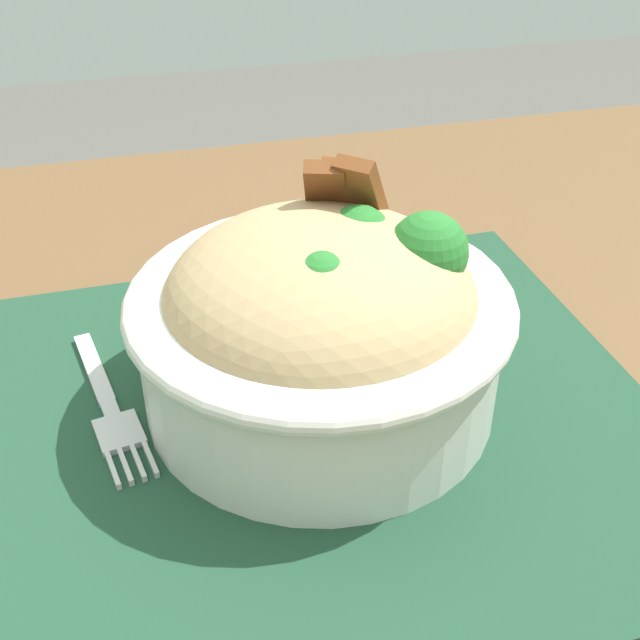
% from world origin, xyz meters
% --- Properties ---
extents(table, '(1.35, 0.79, 0.76)m').
position_xyz_m(table, '(0.00, 0.00, 0.69)').
color(table, brown).
rests_on(table, ground_plane).
extents(placemat, '(0.41, 0.32, 0.00)m').
position_xyz_m(placemat, '(-0.04, -0.02, 0.76)').
color(placemat, '#1E422D').
rests_on(placemat, table).
extents(bowl, '(0.21, 0.21, 0.12)m').
position_xyz_m(bowl, '(-0.07, -0.04, 0.81)').
color(bowl, silver).
rests_on(bowl, placemat).
extents(fork, '(0.04, 0.13, 0.00)m').
position_xyz_m(fork, '(0.03, -0.05, 0.76)').
color(fork, beige).
rests_on(fork, placemat).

